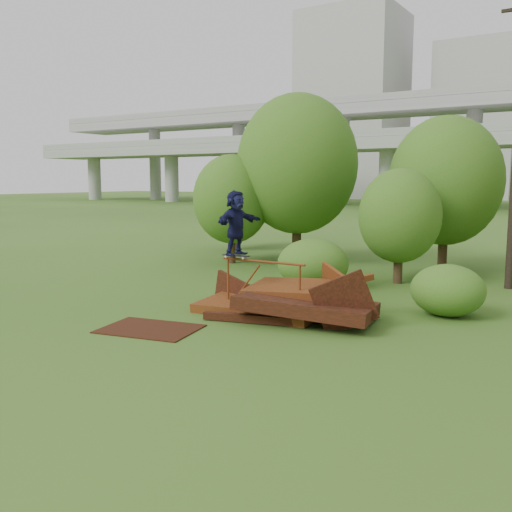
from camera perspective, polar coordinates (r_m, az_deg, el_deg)
The scene contains 15 objects.
ground at distance 13.45m, azimuth -1.73°, elevation -7.99°, with size 240.00×240.00×0.00m, color #2D5116.
scrap_pile at distance 15.22m, azimuth 3.13°, elevation -4.69°, with size 5.47×3.25×1.78m.
grind_rail at distance 15.24m, azimuth 0.66°, elevation -1.91°, with size 2.55×0.08×1.49m.
skateboard at distance 15.63m, azimuth -2.01°, elevation 0.04°, with size 0.80×0.22×0.08m.
skater at distance 15.54m, azimuth -2.02°, elevation 3.34°, with size 1.64×0.52×1.77m, color #121439.
flat_plate at distance 14.23m, azimuth -10.56°, elevation -7.17°, with size 2.30×1.64×0.03m, color #33160A.
tree_0 at distance 24.67m, azimuth -2.46°, elevation 5.69°, with size 3.33×3.33×4.70m.
tree_1 at distance 24.99m, azimuth 4.16°, elevation 9.13°, with size 5.24×5.24×7.29m.
tree_2 at distance 20.40m, azimuth 14.17°, elevation 3.90°, with size 2.85×2.85×4.01m.
tree_3 at distance 23.68m, azimuth 18.43°, elevation 7.14°, with size 4.40×4.40×6.10m.
tree_6 at distance 29.55m, azimuth -1.95°, elevation 5.62°, with size 3.13×3.13×4.38m.
shrub_left at distance 19.07m, azimuth 5.70°, elevation -0.79°, with size 2.41×2.23×1.67m, color #2A5115.
shrub_right at distance 16.04m, azimuth 18.62°, elevation -3.26°, with size 1.97×1.80×1.39m, color #2A5115.
building_left at distance 115.82m, azimuth 9.62°, elevation 14.46°, with size 18.00×16.00×35.00m, color #9E9E99.
building_right at distance 115.54m, azimuth 21.33°, elevation 12.33°, with size 14.00×14.00×28.00m, color #9E9E99.
Camera 1 is at (7.31, -10.69, 3.63)m, focal length 40.00 mm.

